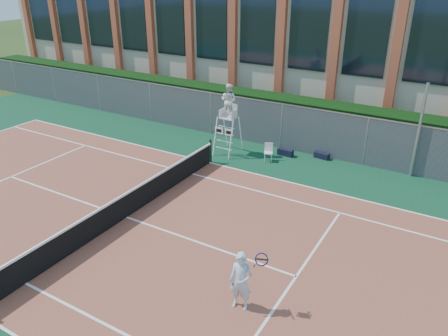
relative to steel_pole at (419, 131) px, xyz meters
The scene contains 13 objects.
ground 12.00m from the steel_pole, 132.70° to the right, with size 120.00×120.00×0.00m, color #233814.
apron 11.30m from the steel_pole, 136.19° to the right, with size 36.00×20.00×0.01m, color #0C371F.
tennis_court 12.00m from the steel_pole, 132.70° to the right, with size 23.77×10.97×0.02m, color brown.
tennis_net 11.93m from the steel_pole, 132.70° to the right, with size 0.10×11.30×1.10m.
fence 8.08m from the steel_pole, behind, with size 40.00×0.06×2.20m, color #595E60, non-canonical shape.
hedge 8.18m from the steel_pole, behind, with size 40.00×1.40×2.20m, color black.
building 12.43m from the steel_pole, 130.96° to the left, with size 45.00×10.60×8.22m.
steel_pole is the anchor object (origin of this frame).
umpire_chair 8.12m from the steel_pole, 168.22° to the right, with size 0.94×1.44×3.35m.
plastic_chair 6.28m from the steel_pole, 165.12° to the right, with size 0.49×0.49×0.81m.
sports_bag_near 5.77m from the steel_pole, behind, with size 0.73×0.29×0.31m, color black.
sports_bag_far 4.28m from the steel_pole, behind, with size 0.68×0.29×0.27m, color black.
tennis_player 10.90m from the steel_pole, 102.87° to the right, with size 0.96×0.68×1.67m.
Camera 1 is at (9.70, -9.65, 8.04)m, focal length 35.00 mm.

